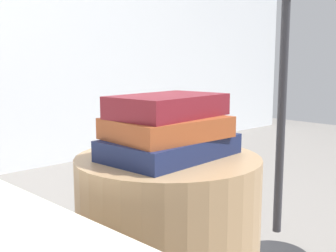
% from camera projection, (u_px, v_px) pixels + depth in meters
% --- Properties ---
extents(book_navy, '(0.31, 0.21, 0.05)m').
position_uv_depth(book_navy, '(170.00, 147.00, 0.94)').
color(book_navy, '#19234C').
rests_on(book_navy, side_table).
extents(book_rust, '(0.26, 0.19, 0.05)m').
position_uv_depth(book_rust, '(167.00, 128.00, 0.93)').
color(book_rust, '#994723').
rests_on(book_rust, book_navy).
extents(book_maroon, '(0.27, 0.19, 0.05)m').
position_uv_depth(book_maroon, '(171.00, 106.00, 0.93)').
color(book_maroon, maroon).
rests_on(book_maroon, book_rust).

